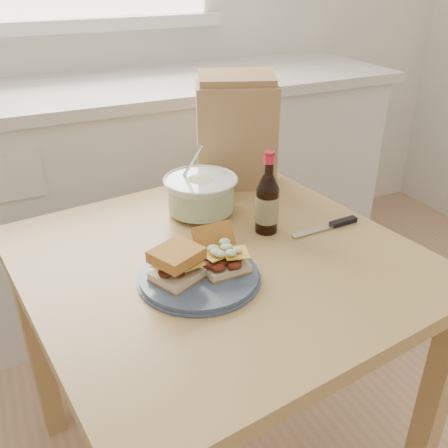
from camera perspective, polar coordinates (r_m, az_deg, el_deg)
name	(u,v)px	position (r m, az deg, el deg)	size (l,w,h in m)	color
cabinet_run	(100,200)	(2.13, -13.95, 2.65)	(2.50, 0.64, 0.94)	silver
dining_table	(220,291)	(1.25, -0.49, -7.72)	(0.98, 0.98, 0.73)	#A8834F
plate	(199,276)	(1.10, -2.86, -5.98)	(0.26, 0.26, 0.02)	#3D4B63
sandwich_left	(177,264)	(1.06, -5.40, -4.56)	(0.12, 0.12, 0.07)	beige
sandwich_right	(221,253)	(1.11, -0.39, -3.37)	(0.10, 0.13, 0.08)	beige
coleslaw_bowl	(201,196)	(1.36, -2.66, 3.20)	(0.20, 0.20, 0.20)	silver
beer_bottle	(267,202)	(1.26, 4.96, 2.47)	(0.06, 0.06, 0.22)	black
knife	(336,224)	(1.34, 12.64, -0.01)	(0.20, 0.03, 0.01)	silver
paper_bag	(236,135)	(1.53, 1.37, 10.12)	(0.23, 0.15, 0.31)	#A87E51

